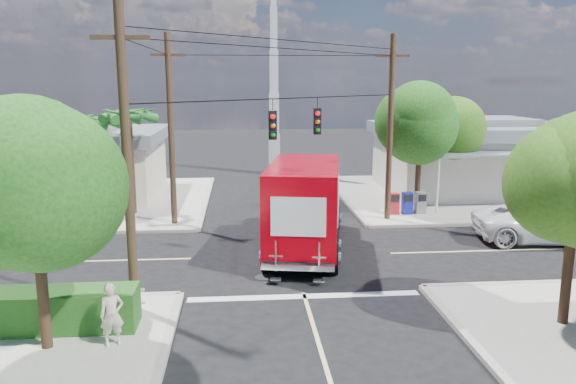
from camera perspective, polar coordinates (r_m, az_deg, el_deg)
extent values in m
plane|color=black|center=(22.46, 0.43, -6.51)|extent=(120.00, 120.00, 0.00)
cube|color=#A9A399|center=(35.46, 16.72, -0.27)|extent=(14.00, 14.00, 0.14)
cube|color=#A19C8F|center=(33.54, 5.52, -0.49)|extent=(0.25, 14.00, 0.14)
cube|color=#A19C8F|center=(29.23, 21.70, -2.99)|extent=(14.00, 0.25, 0.14)
cube|color=#A9A399|center=(34.21, -20.04, -0.89)|extent=(14.00, 14.00, 0.14)
cube|color=#A19C8F|center=(33.06, -8.25, -0.72)|extent=(0.25, 14.00, 0.14)
cube|color=#A19C8F|center=(27.70, -23.75, -3.90)|extent=(14.00, 0.25, 0.14)
cube|color=beige|center=(32.10, -1.21, -1.08)|extent=(0.12, 12.00, 0.01)
cube|color=beige|center=(25.37, 23.65, -5.37)|extent=(12.00, 0.12, 0.01)
cube|color=beige|center=(23.76, -24.51, -6.53)|extent=(12.00, 0.12, 0.01)
cube|color=silver|center=(18.43, 1.69, -10.54)|extent=(7.50, 0.40, 0.01)
cube|color=silver|center=(36.65, 18.49, 2.79)|extent=(11.00, 8.00, 3.40)
cube|color=gray|center=(36.43, 18.69, 5.98)|extent=(11.80, 8.80, 0.70)
cube|color=gray|center=(36.40, 18.74, 6.76)|extent=(6.05, 4.40, 0.50)
cube|color=gray|center=(32.10, 22.04, 3.60)|extent=(9.90, 1.80, 0.15)
cylinder|color=silver|center=(29.85, 14.97, 0.70)|extent=(0.12, 0.12, 2.90)
cube|color=beige|center=(35.62, -21.15, 2.22)|extent=(10.00, 8.00, 3.20)
cube|color=gray|center=(35.40, -21.37, 5.34)|extent=(10.80, 8.80, 0.70)
cube|color=gray|center=(35.36, -21.43, 6.15)|extent=(5.50, 4.40, 0.50)
cube|color=gray|center=(30.85, -23.79, 2.81)|extent=(9.00, 1.80, 0.15)
cylinder|color=silver|center=(29.23, -16.65, 0.20)|extent=(0.12, 0.12, 2.70)
cube|color=silver|center=(41.72, -1.41, 3.85)|extent=(0.80, 0.80, 3.00)
cube|color=silver|center=(41.44, -1.43, 7.97)|extent=(0.70, 0.70, 3.00)
cube|color=silver|center=(41.38, -1.45, 12.12)|extent=(0.60, 0.60, 3.00)
cube|color=silver|center=(41.54, -1.47, 16.26)|extent=(0.50, 0.50, 3.00)
cylinder|color=#422D1C|center=(15.46, -23.77, -8.00)|extent=(0.28, 0.28, 3.71)
sphere|color=#144411|center=(14.90, -24.47, 0.48)|extent=(3.71, 3.71, 3.71)
sphere|color=#144411|center=(15.19, -25.71, 1.45)|extent=(3.02, 3.02, 3.02)
sphere|color=#144411|center=(14.53, -23.52, -0.16)|extent=(3.25, 3.25, 3.25)
cylinder|color=#422D1C|center=(29.93, 13.08, 1.98)|extent=(0.28, 0.28, 4.10)
sphere|color=#144411|center=(29.64, 13.30, 6.87)|extent=(4.10, 4.10, 4.10)
sphere|color=#144411|center=(29.69, 12.46, 7.41)|extent=(3.33, 3.33, 3.33)
sphere|color=#144411|center=(29.47, 14.12, 6.56)|extent=(3.58, 3.58, 3.58)
cylinder|color=#422D1C|center=(32.88, 16.21, 2.18)|extent=(0.28, 0.28, 3.58)
sphere|color=#275911|center=(32.62, 16.43, 6.07)|extent=(3.58, 3.58, 3.58)
sphere|color=#275911|center=(32.65, 15.66, 6.51)|extent=(2.91, 2.91, 2.91)
sphere|color=#275911|center=(32.48, 17.19, 5.81)|extent=(3.14, 3.14, 3.14)
cylinder|color=#422D1C|center=(17.44, 26.59, -6.55)|extent=(0.28, 0.28, 3.46)
sphere|color=#275911|center=(16.95, 27.22, 0.44)|extent=(3.46, 3.46, 3.46)
sphere|color=#275911|center=(16.88, 25.78, 1.27)|extent=(2.81, 2.81, 2.81)
cylinder|color=#422D1C|center=(29.62, -15.56, 2.65)|extent=(0.24, 0.24, 5.00)
cone|color=#206A22|center=(29.21, -14.08, 7.74)|extent=(0.50, 2.06, 0.98)
cone|color=#206A22|center=(29.96, -14.51, 7.80)|extent=(1.92, 1.68, 0.98)
cone|color=#206A22|center=(30.27, -15.89, 7.76)|extent=(2.12, 0.95, 0.98)
cone|color=#206A22|center=(29.91, -17.22, 7.65)|extent=(1.34, 2.07, 0.98)
cone|color=#206A22|center=(29.15, -17.55, 7.56)|extent=(1.34, 2.07, 0.98)
cone|color=#206A22|center=(28.55, -16.55, 7.55)|extent=(2.12, 0.95, 0.98)
cone|color=#206A22|center=(28.58, -14.98, 7.63)|extent=(1.92, 1.68, 0.98)
cylinder|color=#422D1C|center=(31.53, -18.62, 2.60)|extent=(0.24, 0.24, 4.60)
cone|color=#206A22|center=(31.08, -17.28, 7.03)|extent=(0.50, 2.06, 0.98)
cone|color=#206A22|center=(31.84, -17.61, 7.09)|extent=(1.92, 1.68, 0.98)
cone|color=#206A22|center=(32.18, -18.87, 7.06)|extent=(2.12, 0.95, 0.98)
cone|color=#206A22|center=(31.87, -20.15, 6.94)|extent=(1.34, 2.07, 0.98)
cone|color=#206A22|center=(31.12, -20.53, 6.83)|extent=(1.34, 2.07, 0.98)
cone|color=#206A22|center=(30.49, -19.66, 6.81)|extent=(2.12, 0.95, 0.98)
cone|color=#206A22|center=(30.47, -18.18, 6.90)|extent=(1.92, 1.68, 0.98)
cylinder|color=#473321|center=(16.59, -16.02, 2.69)|extent=(0.28, 0.28, 9.00)
cube|color=#473321|center=(16.46, -16.70, 14.83)|extent=(1.60, 0.12, 0.12)
cylinder|color=#473321|center=(27.56, 10.33, 6.17)|extent=(0.28, 0.28, 9.00)
cube|color=#473321|center=(27.48, 10.59, 13.45)|extent=(1.60, 0.12, 0.12)
cylinder|color=#473321|center=(26.80, -11.80, 5.97)|extent=(0.28, 0.28, 9.00)
cube|color=#473321|center=(26.72, -12.11, 13.47)|extent=(1.60, 0.12, 0.12)
cylinder|color=black|center=(21.40, 0.46, 9.51)|extent=(10.43, 10.43, 0.04)
cube|color=black|center=(20.60, -1.57, 6.80)|extent=(0.30, 0.24, 1.05)
sphere|color=red|center=(20.44, -1.55, 7.69)|extent=(0.20, 0.20, 0.20)
cube|color=black|center=(22.67, 2.99, 7.19)|extent=(0.30, 0.24, 1.05)
sphere|color=red|center=(22.51, 3.04, 8.00)|extent=(0.20, 0.20, 0.20)
cube|color=silver|center=(17.91, -23.89, -10.54)|extent=(5.94, 0.05, 0.08)
cube|color=silver|center=(17.77, -23.99, -9.33)|extent=(5.94, 0.05, 0.08)
cube|color=silver|center=(17.15, -14.91, -10.35)|extent=(0.09, 0.06, 1.00)
cube|color=#1D4814|center=(17.20, -25.45, -10.84)|extent=(6.20, 1.20, 1.10)
cube|color=#AF1922|center=(29.23, 10.70, -1.13)|extent=(0.50, 0.50, 1.10)
cube|color=#131B93|center=(29.43, 12.01, -1.10)|extent=(0.50, 0.50, 1.10)
cube|color=slate|center=(29.64, 13.30, -1.07)|extent=(0.50, 0.50, 1.10)
cube|color=black|center=(23.32, 1.81, -4.36)|extent=(3.86, 8.50, 0.26)
cube|color=#B2000C|center=(26.23, 2.28, -0.72)|extent=(2.80, 2.21, 2.31)
cube|color=black|center=(26.87, 2.38, 0.48)|extent=(2.22, 0.66, 1.00)
cube|color=silver|center=(27.31, 2.39, -1.82)|extent=(2.40, 0.56, 0.37)
cube|color=#B2000C|center=(22.02, 1.67, -1.06)|extent=(3.69, 6.47, 3.05)
cube|color=white|center=(21.94, 5.16, -0.73)|extent=(0.70, 3.73, 1.37)
cube|color=white|center=(22.12, -1.78, -0.59)|extent=(0.70, 3.73, 1.37)
cube|color=white|center=(19.00, 1.05, -2.55)|extent=(1.87, 0.36, 1.37)
cube|color=silver|center=(19.36, 1.00, -7.64)|extent=(2.53, 0.71, 0.19)
cube|color=silver|center=(19.17, -1.24, -6.51)|extent=(0.48, 0.15, 1.05)
cube|color=silver|center=(19.06, 3.19, -6.63)|extent=(0.48, 0.15, 1.05)
cylinder|color=black|center=(26.36, -0.38, -2.52)|extent=(0.54, 1.20, 1.16)
cylinder|color=black|center=(26.22, 4.89, -2.64)|extent=(0.54, 1.20, 1.16)
cylinder|color=black|center=(20.52, -2.15, -6.54)|extent=(0.54, 1.20, 1.16)
cylinder|color=black|center=(20.35, 4.66, -6.72)|extent=(0.54, 1.20, 1.16)
imported|color=silver|center=(26.64, 24.68, -2.87)|extent=(6.26, 3.53, 1.65)
imported|color=beige|center=(15.36, -17.46, -11.79)|extent=(0.70, 0.59, 1.65)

